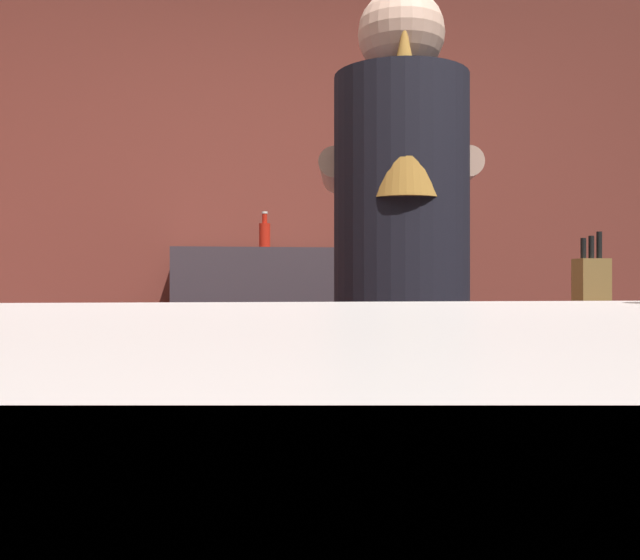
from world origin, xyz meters
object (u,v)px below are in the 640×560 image
mixing_bowl (184,313)px  bartender (401,287)px  bottle_vinegar (344,235)px  chefs_knife (457,320)px  knife_block (591,287)px  bottle_hot_sauce (265,235)px

mixing_bowl → bartender: bearing=-43.1°
bartender → bottle_vinegar: 1.62m
chefs_knife → bottle_vinegar: bottle_vinegar is taller
knife_block → mixing_bowl: (-1.33, 0.07, -0.08)m
knife_block → mixing_bowl: bearing=177.1°
chefs_knife → bottle_hot_sauce: (-0.53, 1.21, 0.34)m
mixing_bowl → chefs_knife: size_ratio=0.72×
chefs_knife → bottle_vinegar: 1.25m
bottle_hot_sauce → bottle_vinegar: size_ratio=1.00×
bartender → chefs_knife: (0.28, 0.40, -0.11)m
knife_block → chefs_knife: size_ratio=1.21×
knife_block → bartender: bearing=-148.8°
knife_block → bottle_hot_sauce: 1.55m
knife_block → chefs_knife: (-0.48, -0.06, -0.10)m
bartender → chefs_knife: bartender is taller
knife_block → bottle_vinegar: size_ratio=1.65×
knife_block → bottle_hot_sauce: bottle_hot_sauce is taller
bartender → bottle_vinegar: (0.13, 1.60, 0.24)m
mixing_bowl → bottle_vinegar: bottle_vinegar is taller
knife_block → chefs_knife: 0.50m
bottle_vinegar → mixing_bowl: bearing=-122.9°
chefs_knife → bottle_vinegar: (-0.15, 1.19, 0.34)m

